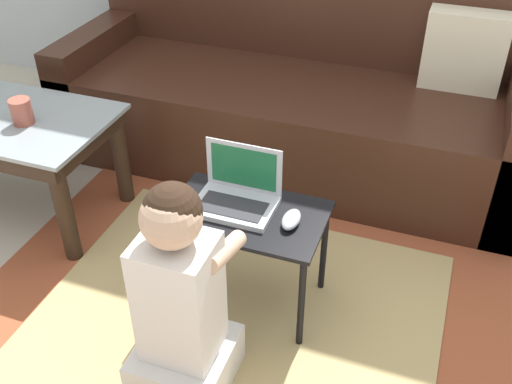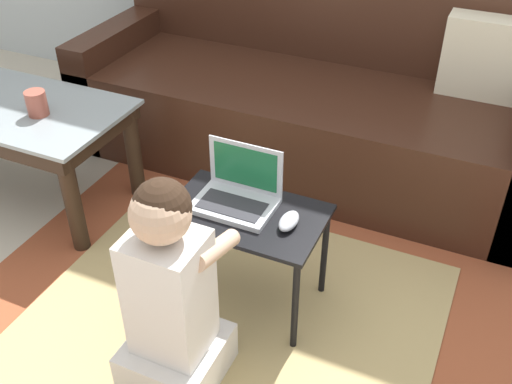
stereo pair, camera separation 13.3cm
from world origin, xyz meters
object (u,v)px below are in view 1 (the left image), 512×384
object	(u,v)px
laptop	(237,196)
person_seated	(181,303)
computer_mouse	(291,219)
couch	(296,99)
laptop_desk	(247,225)
cup_on_table	(22,112)

from	to	relation	value
laptop	person_seated	world-z (taller)	person_seated
laptop	computer_mouse	bearing A→B (deg)	-10.24
couch	computer_mouse	distance (m)	1.15
laptop	person_seated	distance (m)	0.46
couch	laptop_desk	xyz separation A→B (m)	(0.15, -1.09, 0.05)
cup_on_table	couch	bearing A→B (deg)	45.70
laptop_desk	computer_mouse	distance (m)	0.18
cup_on_table	computer_mouse	bearing A→B (deg)	-8.25
couch	laptop_desk	distance (m)	1.10
couch	laptop	size ratio (longest dim) A/B	8.04
couch	cup_on_table	world-z (taller)	couch
laptop_desk	laptop	distance (m)	0.11
couch	cup_on_table	distance (m)	1.31
person_seated	cup_on_table	size ratio (longest dim) A/B	7.44
laptop_desk	laptop	world-z (taller)	laptop
laptop	computer_mouse	distance (m)	0.22
couch	person_seated	size ratio (longest dim) A/B	2.89
person_seated	laptop_desk	bearing A→B (deg)	81.89
laptop	cup_on_table	size ratio (longest dim) A/B	2.67
computer_mouse	person_seated	xyz separation A→B (m)	(-0.22, -0.41, -0.08)
laptop	person_seated	xyz separation A→B (m)	(-0.01, -0.45, -0.10)
laptop_desk	computer_mouse	xyz separation A→B (m)	(0.16, -0.01, 0.08)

